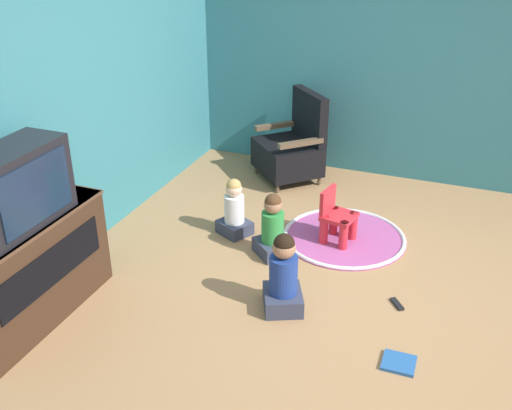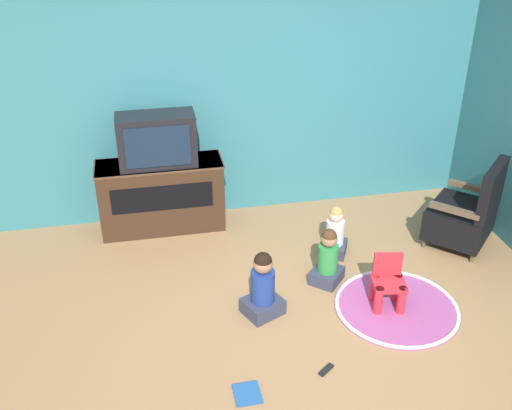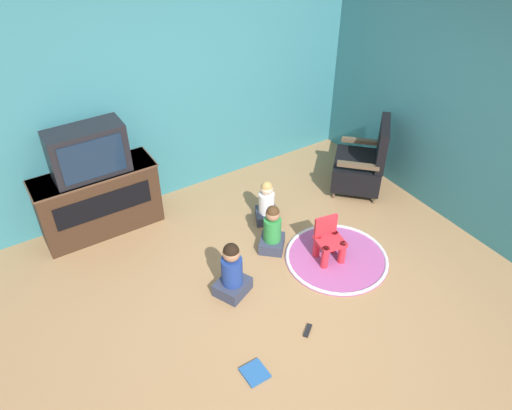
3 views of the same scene
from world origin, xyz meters
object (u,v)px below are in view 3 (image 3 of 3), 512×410
object	(u,v)px
child_watching_center	(272,231)
television	(88,152)
child_watching_left	(232,272)
black_armchair	(362,165)
tv_cabinet	(99,200)
book	(255,373)
child_watching_right	(266,204)
yellow_kid_chair	(329,243)
remote_control	(308,330)

from	to	relation	value
child_watching_center	television	bearing A→B (deg)	90.11
television	child_watching_left	world-z (taller)	television
television	black_armchair	bearing A→B (deg)	-17.04
tv_cabinet	book	distance (m)	2.63
television	book	world-z (taller)	television
black_armchair	child_watching_right	xyz separation A→B (m)	(-1.36, 0.09, -0.12)
child_watching_left	tv_cabinet	bearing A→B (deg)	89.70
yellow_kid_chair	book	bearing A→B (deg)	-140.16
tv_cabinet	child_watching_right	bearing A→B (deg)	-27.47
yellow_kid_chair	child_watching_left	bearing A→B (deg)	-175.48
tv_cabinet	child_watching_right	world-z (taller)	tv_cabinet
black_armchair	child_watching_left	bearing A→B (deg)	-28.03
black_armchair	remote_control	bearing A→B (deg)	-7.38
television	child_watching_left	xyz separation A→B (m)	(0.76, -1.62, -0.77)
tv_cabinet	yellow_kid_chair	distance (m)	2.57
remote_control	black_armchair	bearing A→B (deg)	0.46
child_watching_left	child_watching_center	size ratio (longest dim) A/B	1.10
book	tv_cabinet	bearing A→B (deg)	8.96
yellow_kid_chair	child_watching_right	world-z (taller)	child_watching_right
television	black_armchair	world-z (taller)	television
child_watching_right	remote_control	bearing A→B (deg)	-172.96
yellow_kid_chair	child_watching_center	world-z (taller)	child_watching_center
black_armchair	child_watching_left	size ratio (longest dim) A/B	1.51
tv_cabinet	child_watching_center	world-z (taller)	tv_cabinet
child_watching_left	remote_control	size ratio (longest dim) A/B	4.28
book	remote_control	xyz separation A→B (m)	(0.65, 0.12, -0.00)
yellow_kid_chair	book	size ratio (longest dim) A/B	2.27
black_armchair	child_watching_right	size ratio (longest dim) A/B	1.75
television	remote_control	bearing A→B (deg)	-65.55
child_watching_right	child_watching_left	bearing A→B (deg)	157.58
television	yellow_kid_chair	distance (m)	2.68
child_watching_center	book	world-z (taller)	child_watching_center
yellow_kid_chair	book	world-z (taller)	yellow_kid_chair
television	child_watching_center	size ratio (longest dim) A/B	1.37
black_armchair	remote_control	world-z (taller)	black_armchair
tv_cabinet	child_watching_left	world-z (taller)	tv_cabinet
child_watching_left	remote_control	world-z (taller)	child_watching_left
tv_cabinet	black_armchair	size ratio (longest dim) A/B	1.40
child_watching_center	child_watching_right	world-z (taller)	child_watching_center
television	remote_control	distance (m)	2.84
child_watching_right	yellow_kid_chair	bearing A→B (deg)	-140.50
child_watching_right	book	xyz separation A→B (m)	(-1.22, -1.69, -0.22)
book	television	bearing A→B (deg)	9.06
television	remote_control	size ratio (longest dim) A/B	5.36
child_watching_center	remote_control	world-z (taller)	child_watching_center
yellow_kid_chair	child_watching_left	world-z (taller)	child_watching_left
tv_cabinet	child_watching_center	distance (m)	1.96
book	black_armchair	bearing A→B (deg)	-59.04
television	child_watching_right	distance (m)	2.03
television	yellow_kid_chair	xyz separation A→B (m)	(1.86, -1.73, -0.83)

